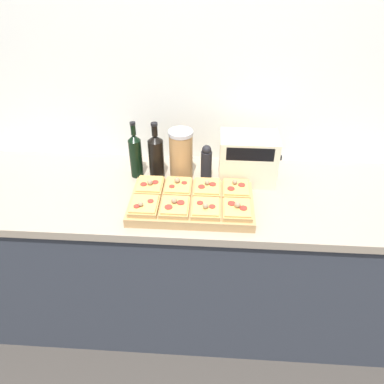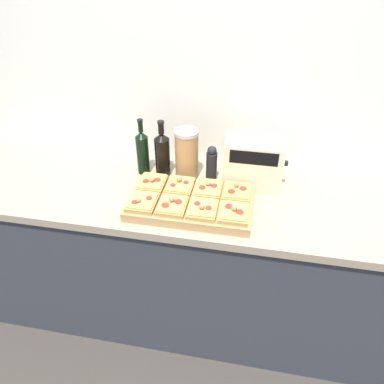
{
  "view_description": "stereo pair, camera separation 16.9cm",
  "coord_description": "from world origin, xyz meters",
  "views": [
    {
      "loc": [
        0.1,
        -1.15,
        1.93
      ],
      "look_at": [
        0.01,
        0.23,
        0.94
      ],
      "focal_mm": 35.0,
      "sensor_mm": 36.0,
      "label": 1
    },
    {
      "loc": [
        0.27,
        -1.13,
        1.93
      ],
      "look_at": [
        0.01,
        0.23,
        0.94
      ],
      "focal_mm": 35.0,
      "sensor_mm": 36.0,
      "label": 2
    }
  ],
  "objects": [
    {
      "name": "pizza_slice_back_midright",
      "position": [
        0.08,
        0.27,
        0.94
      ],
      "size": [
        0.12,
        0.14,
        0.05
      ],
      "color": "tan",
      "rests_on": "cutting_board"
    },
    {
      "name": "kitchen_counter",
      "position": [
        0.0,
        0.32,
        0.44
      ],
      "size": [
        2.63,
        0.67,
        0.88
      ],
      "color": "#333842",
      "rests_on": "ground_plane"
    },
    {
      "name": "pizza_slice_front_midleft",
      "position": [
        -0.06,
        0.12,
        0.94
      ],
      "size": [
        0.12,
        0.14,
        0.05
      ],
      "color": "tan",
      "rests_on": "cutting_board"
    },
    {
      "name": "olive_oil_bottle",
      "position": [
        -0.28,
        0.45,
        1.0
      ],
      "size": [
        0.06,
        0.06,
        0.29
      ],
      "color": "black",
      "rests_on": "kitchen_counter"
    },
    {
      "name": "pizza_slice_back_midleft",
      "position": [
        -0.06,
        0.27,
        0.94
      ],
      "size": [
        0.12,
        0.14,
        0.06
      ],
      "color": "tan",
      "rests_on": "cutting_board"
    },
    {
      "name": "pepper_mill",
      "position": [
        0.07,
        0.45,
        0.97
      ],
      "size": [
        0.05,
        0.05,
        0.18
      ],
      "color": "black",
      "rests_on": "kitchen_counter"
    },
    {
      "name": "toaster_oven",
      "position": [
        0.27,
        0.44,
        1.0
      ],
      "size": [
        0.3,
        0.18,
        0.24
      ],
      "color": "beige",
      "rests_on": "kitchen_counter"
    },
    {
      "name": "wall_back",
      "position": [
        0.0,
        0.67,
        1.25
      ],
      "size": [
        6.0,
        0.06,
        2.5
      ],
      "color": "silver",
      "rests_on": "ground_plane"
    },
    {
      "name": "pizza_slice_front_left",
      "position": [
        -0.19,
        0.12,
        0.94
      ],
      "size": [
        0.12,
        0.14,
        0.05
      ],
      "color": "tan",
      "rests_on": "cutting_board"
    },
    {
      "name": "pizza_slice_front_midright",
      "position": [
        0.08,
        0.12,
        0.94
      ],
      "size": [
        0.12,
        0.14,
        0.05
      ],
      "color": "tan",
      "rests_on": "cutting_board"
    },
    {
      "name": "grain_jar_tall",
      "position": [
        -0.06,
        0.45,
        1.01
      ],
      "size": [
        0.12,
        0.12,
        0.26
      ],
      "color": "#AD7F4C",
      "rests_on": "kitchen_counter"
    },
    {
      "name": "ground_plane",
      "position": [
        0.0,
        0.0,
        0.0
      ],
      "size": [
        12.0,
        12.0,
        0.0
      ],
      "primitive_type": "plane",
      "color": "#3D3833"
    },
    {
      "name": "wine_bottle",
      "position": [
        -0.18,
        0.45,
        1.0
      ],
      "size": [
        0.08,
        0.08,
        0.29
      ],
      "color": "black",
      "rests_on": "kitchen_counter"
    },
    {
      "name": "pizza_slice_front_right",
      "position": [
        0.21,
        0.12,
        0.94
      ],
      "size": [
        0.12,
        0.14,
        0.05
      ],
      "color": "tan",
      "rests_on": "cutting_board"
    },
    {
      "name": "pizza_slice_back_left",
      "position": [
        -0.19,
        0.27,
        0.94
      ],
      "size": [
        0.12,
        0.14,
        0.05
      ],
      "color": "tan",
      "rests_on": "cutting_board"
    },
    {
      "name": "cutting_board",
      "position": [
        0.01,
        0.2,
        0.9
      ],
      "size": [
        0.55,
        0.32,
        0.04
      ],
      "primitive_type": "cube",
      "color": "tan",
      "rests_on": "kitchen_counter"
    },
    {
      "name": "pizza_slice_back_right",
      "position": [
        0.21,
        0.27,
        0.94
      ],
      "size": [
        0.12,
        0.14,
        0.05
      ],
      "color": "tan",
      "rests_on": "cutting_board"
    }
  ]
}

